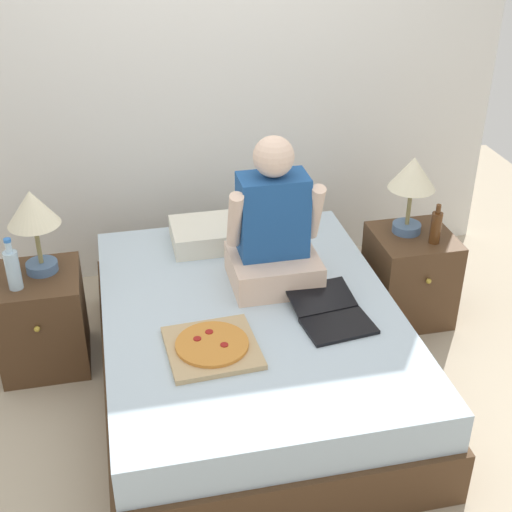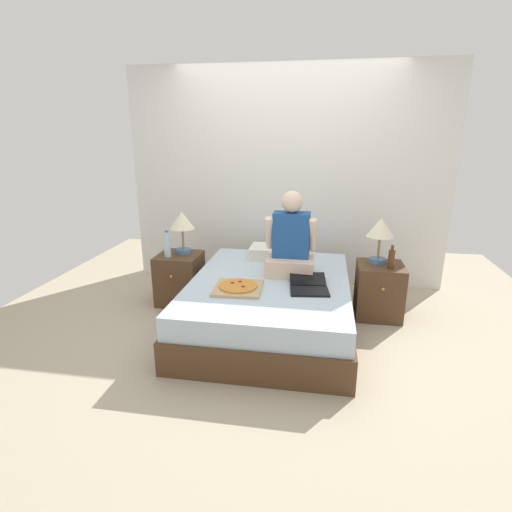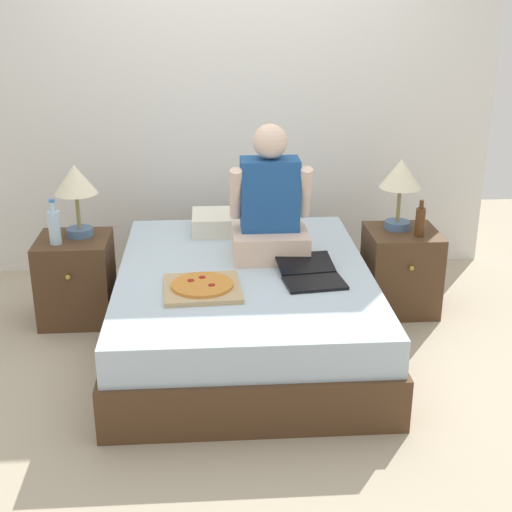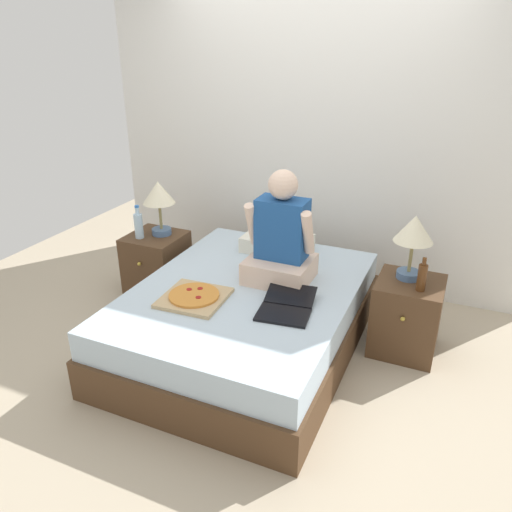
{
  "view_description": "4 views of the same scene",
  "coord_description": "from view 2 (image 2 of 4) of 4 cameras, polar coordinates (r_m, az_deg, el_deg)",
  "views": [
    {
      "loc": [
        -0.59,
        -2.81,
        2.43
      ],
      "look_at": [
        0.02,
        -0.03,
        0.78
      ],
      "focal_mm": 50.0,
      "sensor_mm": 36.0,
      "label": 1
    },
    {
      "loc": [
        0.45,
        -3.4,
        1.75
      ],
      "look_at": [
        -0.1,
        -0.19,
        0.75
      ],
      "focal_mm": 28.0,
      "sensor_mm": 36.0,
      "label": 2
    },
    {
      "loc": [
        -0.19,
        -3.75,
        1.99
      ],
      "look_at": [
        0.05,
        -0.25,
        0.65
      ],
      "focal_mm": 50.0,
      "sensor_mm": 36.0,
      "label": 3
    },
    {
      "loc": [
        1.29,
        -2.73,
        2.07
      ],
      "look_at": [
        0.07,
        0.01,
        0.72
      ],
      "focal_mm": 35.0,
      "sensor_mm": 36.0,
      "label": 4
    }
  ],
  "objects": [
    {
      "name": "lamp_on_right_nightstand",
      "position": [
        4.01,
        17.36,
        3.46
      ],
      "size": [
        0.26,
        0.26,
        0.45
      ],
      "color": "#4C6B93",
      "rests_on": "nightstand_right"
    },
    {
      "name": "laptop",
      "position": [
        3.45,
        7.56,
        -4.41
      ],
      "size": [
        0.37,
        0.45,
        0.07
      ],
      "color": "black",
      "rests_on": "bed"
    },
    {
      "name": "wall_back",
      "position": [
        4.77,
        4.29,
        11.01
      ],
      "size": [
        3.7,
        0.12,
        2.5
      ],
      "primitive_type": "cube",
      "color": "silver",
      "rests_on": "ground"
    },
    {
      "name": "person_seated",
      "position": [
        3.77,
        5.01,
        1.77
      ],
      "size": [
        0.47,
        0.4,
        0.78
      ],
      "color": "beige",
      "rests_on": "bed"
    },
    {
      "name": "pizza_box",
      "position": [
        3.42,
        -2.56,
        -4.51
      ],
      "size": [
        0.42,
        0.42,
        0.04
      ],
      "color": "tan",
      "rests_on": "bed"
    },
    {
      "name": "nightstand_left",
      "position": [
        4.36,
        -10.81,
        -3.14
      ],
      "size": [
        0.44,
        0.47,
        0.53
      ],
      "color": "#4C331E",
      "rests_on": "ground"
    },
    {
      "name": "bed",
      "position": [
        3.75,
        1.98,
        -6.82
      ],
      "size": [
        1.46,
        1.92,
        0.47
      ],
      "color": "#4C331E",
      "rests_on": "ground"
    },
    {
      "name": "water_bottle",
      "position": [
        4.19,
        -12.54,
        1.37
      ],
      "size": [
        0.07,
        0.07,
        0.28
      ],
      "color": "silver",
      "rests_on": "nightstand_left"
    },
    {
      "name": "pillow",
      "position": [
        4.28,
        2.7,
        0.56
      ],
      "size": [
        0.52,
        0.34,
        0.12
      ],
      "primitive_type": "cube",
      "color": "silver",
      "rests_on": "bed"
    },
    {
      "name": "ground_plane",
      "position": [
        3.85,
        1.95,
        -10.0
      ],
      "size": [
        5.7,
        5.7,
        0.0
      ],
      "primitive_type": "plane",
      "color": "tan"
    },
    {
      "name": "beer_bottle",
      "position": [
        3.94,
        18.77,
        -0.39
      ],
      "size": [
        0.06,
        0.06,
        0.23
      ],
      "color": "#512D14",
      "rests_on": "nightstand_right"
    },
    {
      "name": "nightstand_right",
      "position": [
        4.14,
        17.13,
        -4.72
      ],
      "size": [
        0.44,
        0.47,
        0.53
      ],
      "color": "#4C331E",
      "rests_on": "ground"
    },
    {
      "name": "lamp_on_left_nightstand",
      "position": [
        4.23,
        -10.52,
        4.62
      ],
      "size": [
        0.26,
        0.26,
        0.45
      ],
      "color": "#4C6B93",
      "rests_on": "nightstand_left"
    }
  ]
}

